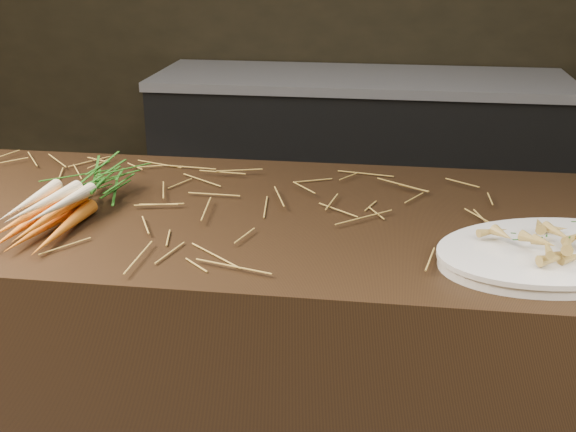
% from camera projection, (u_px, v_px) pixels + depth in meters
% --- Properties ---
extents(main_counter, '(2.40, 0.70, 0.90)m').
position_uv_depth(main_counter, '(179.00, 394.00, 1.62)').
color(main_counter, black).
rests_on(main_counter, ground).
extents(back_counter, '(1.82, 0.62, 0.84)m').
position_uv_depth(back_counter, '(357.00, 166.00, 3.33)').
color(back_counter, black).
rests_on(back_counter, ground).
extents(straw_bedding, '(1.40, 0.60, 0.02)m').
position_uv_depth(straw_bedding, '(167.00, 203.00, 1.45)').
color(straw_bedding, '#B08F3B').
rests_on(straw_bedding, main_counter).
extents(root_veg_bunch, '(0.17, 0.45, 0.08)m').
position_uv_depth(root_veg_bunch, '(78.00, 193.00, 1.42)').
color(root_veg_bunch, orange).
rests_on(root_veg_bunch, main_counter).
extents(serving_platter, '(0.47, 0.39, 0.02)m').
position_uv_depth(serving_platter, '(554.00, 256.00, 1.21)').
color(serving_platter, white).
rests_on(serving_platter, main_counter).
extents(roasted_veg_heap, '(0.23, 0.20, 0.04)m').
position_uv_depth(roasted_veg_heap, '(557.00, 238.00, 1.20)').
color(roasted_veg_heap, olive).
rests_on(roasted_veg_heap, serving_platter).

